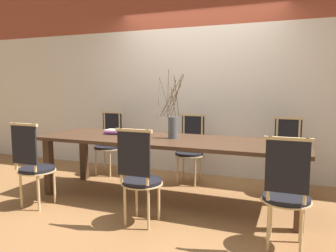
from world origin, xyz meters
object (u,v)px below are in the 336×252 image
dining_table (168,145)px  chair_near_center (286,191)px  vase_centerpiece (173,125)px  book_stack (115,132)px  chair_far_center (287,154)px

dining_table → chair_near_center: size_ratio=3.25×
chair_near_center → vase_centerpiece: vase_centerpiece is taller
dining_table → vase_centerpiece: size_ratio=3.87×
dining_table → vase_centerpiece: 0.25m
dining_table → vase_centerpiece: (0.04, 0.04, 0.24)m
book_stack → chair_far_center: bearing=17.5°
dining_table → book_stack: bearing=171.0°
chair_near_center → book_stack: 2.33m
dining_table → book_stack: book_stack is taller
chair_near_center → chair_far_center: (-0.04, 1.56, 0.00)m
chair_near_center → dining_table: bearing=149.9°
chair_near_center → chair_far_center: bearing=91.4°
dining_table → chair_near_center: 1.57m
chair_near_center → book_stack: (-2.13, 0.91, 0.27)m
book_stack → chair_near_center: bearing=-23.0°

